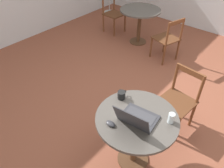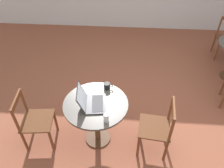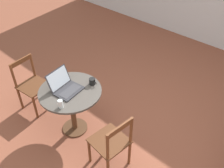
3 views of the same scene
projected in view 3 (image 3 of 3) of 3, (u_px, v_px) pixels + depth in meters
The scene contains 8 objects.
ground_plane at pixel (132, 136), 3.57m from camera, with size 16.00×16.00×0.00m, color brown.
cafe_table_near at pixel (71, 98), 3.32m from camera, with size 0.83×0.83×0.73m.
chair_near_right at pixel (112, 143), 2.95m from camera, with size 0.45×0.45×0.84m.
chair_near_left at pixel (32, 85), 3.81m from camera, with size 0.45×0.45×0.84m.
laptop at pixel (66, 87), 3.21m from camera, with size 0.38×0.39×0.25m.
mouse at pixel (66, 77), 3.43m from camera, with size 0.06×0.10×0.03m.
mug at pixel (92, 81), 3.32m from camera, with size 0.12×0.08×0.09m.
drinking_glass at pixel (61, 104), 2.96m from camera, with size 0.06×0.06×0.11m.
Camera 3 is at (1.34, -1.91, 2.82)m, focal length 40.00 mm.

